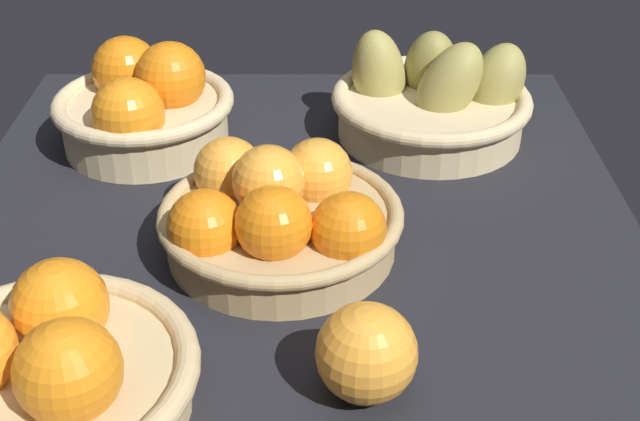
# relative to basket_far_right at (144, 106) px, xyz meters

# --- Properties ---
(market_tray) EXTENTS (0.84, 0.72, 0.03)m
(market_tray) POSITION_rel_basket_far_right_xyz_m (-0.21, -0.18, -0.07)
(market_tray) COLOR black
(market_tray) RESTS_ON ground
(basket_far_right) EXTENTS (0.21, 0.21, 0.12)m
(basket_far_right) POSITION_rel_basket_far_right_xyz_m (0.00, 0.00, 0.00)
(basket_far_right) COLOR #D3BC8C
(basket_far_right) RESTS_ON market_tray
(basket_near_right_pears) EXTENTS (0.24, 0.25, 0.14)m
(basket_near_right_pears) POSITION_rel_basket_far_right_xyz_m (0.03, -0.34, -0.01)
(basket_near_right_pears) COLOR #D3BC8C
(basket_near_right_pears) RESTS_ON market_tray
(basket_far_left) EXTENTS (0.23, 0.23, 0.11)m
(basket_far_left) POSITION_rel_basket_far_right_xyz_m (-0.44, 0.00, -0.01)
(basket_far_left) COLOR tan
(basket_far_left) RESTS_ON market_tray
(basket_center) EXTENTS (0.24, 0.24, 0.11)m
(basket_center) POSITION_rel_basket_far_right_xyz_m (-0.22, -0.17, -0.01)
(basket_center) COLOR tan
(basket_center) RESTS_ON market_tray
(loose_orange_front_gap) EXTENTS (0.08, 0.08, 0.08)m
(loose_orange_front_gap) POSITION_rel_basket_far_right_xyz_m (-0.42, -0.24, -0.01)
(loose_orange_front_gap) COLOR #F49E33
(loose_orange_front_gap) RESTS_ON market_tray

